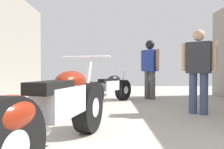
# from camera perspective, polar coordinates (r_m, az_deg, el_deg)

# --- Properties ---
(ground_plane) EXTENTS (15.61, 15.61, 0.00)m
(ground_plane) POSITION_cam_1_polar(r_m,az_deg,el_deg) (3.64, 8.71, -12.45)
(ground_plane) COLOR #A8A399
(motorcycle_maroon_cruiser) EXTENTS (0.88, 2.23, 1.05)m
(motorcycle_maroon_cruiser) POSITION_cam_1_polar(r_m,az_deg,el_deg) (2.09, -14.87, -10.10)
(motorcycle_maroon_cruiser) COLOR black
(motorcycle_maroon_cruiser) RESTS_ON ground_plane
(motorcycle_black_naked) EXTENTS (1.27, 1.68, 0.90)m
(motorcycle_black_naked) POSITION_cam_1_polar(r_m,az_deg,el_deg) (5.31, -0.88, -4.09)
(motorcycle_black_naked) COLOR black
(motorcycle_black_naked) RESTS_ON ground_plane
(mechanic_in_blue) EXTENTS (0.62, 0.45, 1.65)m
(mechanic_in_blue) POSITION_cam_1_polar(r_m,az_deg,el_deg) (4.31, 23.30, 2.11)
(mechanic_in_blue) COLOR #384766
(mechanic_in_blue) RESTS_ON ground_plane
(mechanic_with_helmet) EXTENTS (0.52, 0.61, 1.77)m
(mechanic_with_helmet) POSITION_cam_1_polar(r_m,az_deg,el_deg) (6.16, 10.67, 2.97)
(mechanic_with_helmet) COLOR #4C4C4C
(mechanic_with_helmet) RESTS_ON ground_plane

